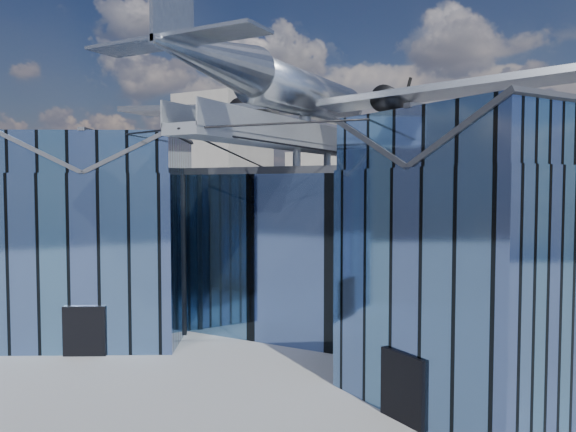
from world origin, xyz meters
The scene contains 3 objects.
ground_plane centered at (0.00, 0.00, 0.00)m, with size 120.00×120.00×0.00m, color gray.
museum centered at (0.00, 5.82, 5.54)m, with size 32.88×24.50×17.60m.
bg_towers centered at (1.45, 50.49, 10.01)m, with size 77.00×24.50×26.00m.
Camera 1 is at (14.65, -24.54, 8.79)m, focal length 35.00 mm.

